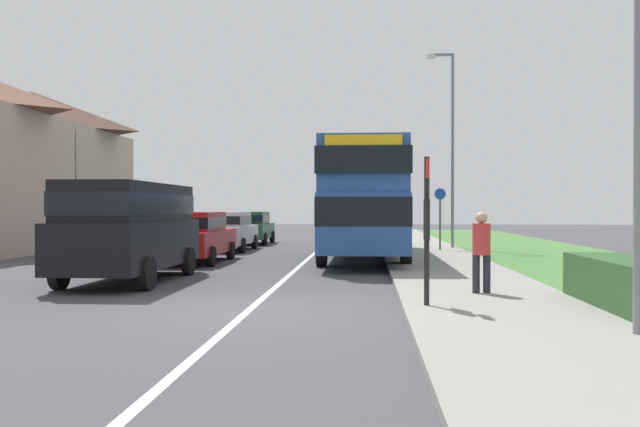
% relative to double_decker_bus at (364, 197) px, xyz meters
% --- Properties ---
extents(ground_plane, '(120.00, 120.00, 0.00)m').
position_rel_double_decker_bus_xyz_m(ground_plane, '(-1.91, -11.70, -2.14)').
color(ground_plane, '#424247').
extents(lane_marking_centre, '(0.14, 60.00, 0.01)m').
position_rel_double_decker_bus_xyz_m(lane_marking_centre, '(-1.91, -3.70, -2.14)').
color(lane_marking_centre, silver).
rests_on(lane_marking_centre, ground_plane).
extents(pavement_near_side, '(3.20, 68.00, 0.12)m').
position_rel_double_decker_bus_xyz_m(pavement_near_side, '(2.29, -5.70, -2.08)').
color(pavement_near_side, gray).
rests_on(pavement_near_side, ground_plane).
extents(grass_verge_seaward, '(6.00, 68.00, 0.08)m').
position_rel_double_decker_bus_xyz_m(grass_verge_seaward, '(6.59, -5.70, -2.10)').
color(grass_verge_seaward, '#477538').
rests_on(grass_verge_seaward, ground_plane).
extents(roadside_hedge, '(1.10, 3.40, 0.90)m').
position_rel_double_decker_bus_xyz_m(roadside_hedge, '(4.39, -11.46, -1.69)').
color(roadside_hedge, '#2D5128').
rests_on(roadside_hedge, ground_plane).
extents(double_decker_bus, '(2.80, 11.48, 3.70)m').
position_rel_double_decker_bus_xyz_m(double_decker_bus, '(0.00, 0.00, 0.00)').
color(double_decker_bus, '#284C93').
rests_on(double_decker_bus, ground_plane).
extents(parked_van_black, '(2.11, 5.17, 2.32)m').
position_rel_double_decker_bus_xyz_m(parked_van_black, '(-5.49, -7.49, -0.77)').
color(parked_van_black, black).
rests_on(parked_van_black, ground_plane).
extents(parked_car_red, '(2.00, 4.54, 1.62)m').
position_rel_double_decker_bus_xyz_m(parked_car_red, '(-5.44, -2.08, -1.25)').
color(parked_car_red, '#B21E1E').
rests_on(parked_car_red, ground_plane).
extents(parked_car_silver, '(1.92, 4.50, 1.59)m').
position_rel_double_decker_bus_xyz_m(parked_car_silver, '(-5.59, 3.78, -1.26)').
color(parked_car_silver, '#B7B7BC').
rests_on(parked_car_silver, ground_plane).
extents(parked_car_dark_green, '(1.96, 3.93, 1.57)m').
position_rel_double_decker_bus_xyz_m(parked_car_dark_green, '(-5.53, 8.64, -1.27)').
color(parked_car_dark_green, '#19472D').
rests_on(parked_car_dark_green, ground_plane).
extents(pedestrian_at_stop, '(0.34, 0.34, 1.67)m').
position_rel_double_decker_bus_xyz_m(pedestrian_at_stop, '(2.27, -9.91, -1.17)').
color(pedestrian_at_stop, '#23232D').
rests_on(pedestrian_at_stop, ground_plane).
extents(bus_stop_sign, '(0.09, 0.52, 2.60)m').
position_rel_double_decker_bus_xyz_m(bus_stop_sign, '(1.09, -11.54, -0.60)').
color(bus_stop_sign, black).
rests_on(bus_stop_sign, ground_plane).
extents(cycle_route_sign, '(0.44, 0.08, 2.52)m').
position_rel_double_decker_bus_xyz_m(cycle_route_sign, '(2.96, 3.20, -0.72)').
color(cycle_route_sign, slate).
rests_on(cycle_route_sign, ground_plane).
extents(street_lamp_near, '(1.14, 0.20, 7.52)m').
position_rel_double_decker_bus_xyz_m(street_lamp_near, '(3.47, -13.85, 2.17)').
color(street_lamp_near, slate).
rests_on(street_lamp_near, ground_plane).
extents(street_lamp_mid, '(1.14, 0.20, 8.12)m').
position_rel_double_decker_bus_xyz_m(street_lamp_mid, '(3.53, 4.63, 2.47)').
color(street_lamp_mid, slate).
rests_on(street_lamp_mid, ground_plane).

